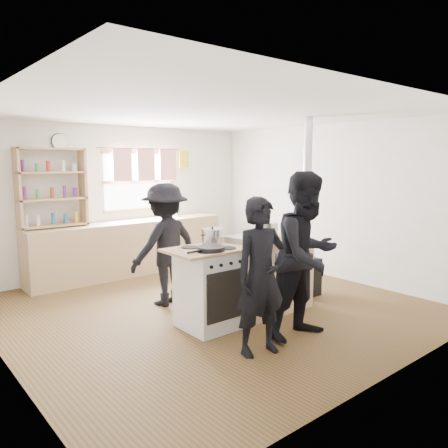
{
  "coord_description": "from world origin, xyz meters",
  "views": [
    {
      "loc": [
        -3.39,
        -4.38,
        1.9
      ],
      "look_at": [
        0.15,
        -0.1,
        1.1
      ],
      "focal_mm": 35.0,
      "sensor_mm": 36.0,
      "label": 1
    }
  ],
  "objects": [
    {
      "name": "ground",
      "position": [
        0.0,
        0.0,
        -0.01
      ],
      "size": [
        5.0,
        5.0,
        0.01
      ],
      "primitive_type": "cube",
      "color": "brown",
      "rests_on": "ground"
    },
    {
      "name": "back_counter",
      "position": [
        0.0,
        2.22,
        0.45
      ],
      "size": [
        3.4,
        0.55,
        0.9
      ],
      "primitive_type": "cube",
      "color": "tan",
      "rests_on": "ground"
    },
    {
      "name": "person_far",
      "position": [
        -0.37,
        0.49,
        0.81
      ],
      "size": [
        1.12,
        0.75,
        1.62
      ],
      "primitive_type": "imported",
      "rotation": [
        0.0,
        0.0,
        3.29
      ],
      "color": "black",
      "rests_on": "ground"
    },
    {
      "name": "bread_board",
      "position": [
        0.93,
        -0.66,
        0.98
      ],
      "size": [
        0.34,
        0.3,
        0.12
      ],
      "color": "tan",
      "rests_on": "cooking_island"
    },
    {
      "name": "flue_heater",
      "position": [
        1.37,
        -0.44,
        0.64
      ],
      "size": [
        0.35,
        0.35,
        2.5
      ],
      "color": "black",
      "rests_on": "ground"
    },
    {
      "name": "shelving_unit",
      "position": [
        -1.2,
        2.34,
        1.51
      ],
      "size": [
        1.0,
        0.28,
        1.2
      ],
      "color": "tan",
      "rests_on": "back_counter"
    },
    {
      "name": "cooking_island",
      "position": [
        0.14,
        -0.55,
        0.47
      ],
      "size": [
        1.97,
        0.64,
        0.93
      ],
      "color": "white",
      "rests_on": "ground"
    },
    {
      "name": "stockpot_stove",
      "position": [
        -0.25,
        -0.36,
        1.02
      ],
      "size": [
        0.25,
        0.25,
        0.2
      ],
      "color": "#BBBBBD",
      "rests_on": "cooking_island"
    },
    {
      "name": "stockpot_counter",
      "position": [
        0.57,
        -0.45,
        1.03
      ],
      "size": [
        0.3,
        0.3,
        0.22
      ],
      "color": "silver",
      "rests_on": "cooking_island"
    },
    {
      "name": "person_near_left",
      "position": [
        -0.46,
        -1.41,
        0.78
      ],
      "size": [
        0.63,
        0.47,
        1.56
      ],
      "primitive_type": "imported",
      "rotation": [
        0.0,
        0.0,
        -0.17
      ],
      "color": "black",
      "rests_on": "ground"
    },
    {
      "name": "skillet_greens",
      "position": [
        -0.52,
        -0.69,
        0.96
      ],
      "size": [
        0.32,
        0.32,
        0.05
      ],
      "color": "black",
      "rests_on": "cooking_island"
    },
    {
      "name": "thermos",
      "position": [
        0.97,
        2.22,
        1.05
      ],
      "size": [
        0.1,
        0.1,
        0.31
      ],
      "primitive_type": "cylinder",
      "color": "silver",
      "rests_on": "back_counter"
    },
    {
      "name": "person_near_right",
      "position": [
        0.2,
        -1.43,
        0.9
      ],
      "size": [
        0.89,
        0.7,
        1.8
      ],
      "primitive_type": "imported",
      "rotation": [
        0.0,
        0.0,
        -0.03
      ],
      "color": "black",
      "rests_on": "ground"
    },
    {
      "name": "roast_tray",
      "position": [
        0.1,
        -0.48,
        0.97
      ],
      "size": [
        0.4,
        0.34,
        0.07
      ],
      "color": "silver",
      "rests_on": "cooking_island"
    }
  ]
}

